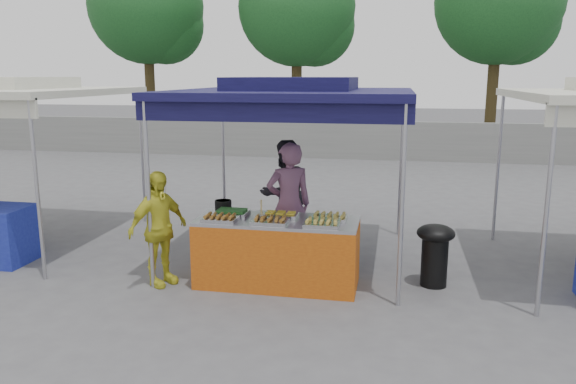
% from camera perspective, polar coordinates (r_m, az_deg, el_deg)
% --- Properties ---
extents(ground_plane, '(80.00, 80.00, 0.00)m').
position_cam_1_polar(ground_plane, '(7.30, -0.91, -9.05)').
color(ground_plane, '#4F4F51').
extents(back_wall, '(40.00, 0.25, 1.20)m').
position_cam_1_polar(back_wall, '(17.84, 6.38, 5.28)').
color(back_wall, slate).
rests_on(back_wall, ground_plane).
extents(main_canopy, '(3.20, 3.20, 2.57)m').
position_cam_1_polar(main_canopy, '(7.78, 0.53, 10.12)').
color(main_canopy, '#A6A5AB').
rests_on(main_canopy, ground_plane).
extents(tree_0, '(4.15, 4.15, 7.14)m').
position_cam_1_polar(tree_0, '(22.06, -13.76, 17.41)').
color(tree_0, '#392D16').
rests_on(tree_0, ground_plane).
extents(tree_1, '(4.01, 4.01, 6.89)m').
position_cam_1_polar(tree_1, '(20.18, 1.36, 17.79)').
color(tree_1, '#392D16').
rests_on(tree_1, ground_plane).
extents(tree_2, '(4.05, 4.05, 6.97)m').
position_cam_1_polar(tree_2, '(20.30, 20.98, 17.18)').
color(tree_2, '#392D16').
rests_on(tree_2, ground_plane).
extents(vendor_table, '(2.00, 0.80, 0.85)m').
position_cam_1_polar(vendor_table, '(7.07, -1.08, -6.11)').
color(vendor_table, '#AA490F').
rests_on(vendor_table, ground_plane).
extents(food_tray_fl, '(0.42, 0.30, 0.07)m').
position_cam_1_polar(food_tray_fl, '(6.88, -6.91, -2.70)').
color(food_tray_fl, '#B0B0B4').
rests_on(food_tray_fl, vendor_table).
extents(food_tray_fm, '(0.42, 0.30, 0.07)m').
position_cam_1_polar(food_tray_fm, '(6.72, -1.82, -2.98)').
color(food_tray_fm, '#B0B0B4').
rests_on(food_tray_fm, vendor_table).
extents(food_tray_fr, '(0.42, 0.30, 0.07)m').
position_cam_1_polar(food_tray_fr, '(6.61, 3.49, -3.24)').
color(food_tray_fr, '#B0B0B4').
rests_on(food_tray_fr, vendor_table).
extents(food_tray_bl, '(0.42, 0.30, 0.07)m').
position_cam_1_polar(food_tray_bl, '(7.17, -5.75, -2.09)').
color(food_tray_bl, '#B0B0B4').
rests_on(food_tray_bl, vendor_table).
extents(food_tray_bm, '(0.42, 0.30, 0.07)m').
position_cam_1_polar(food_tray_bm, '(7.03, -0.74, -2.31)').
color(food_tray_bm, '#B0B0B4').
rests_on(food_tray_bm, vendor_table).
extents(food_tray_br, '(0.42, 0.30, 0.07)m').
position_cam_1_polar(food_tray_br, '(6.90, 4.26, -2.62)').
color(food_tray_br, '#B0B0B4').
rests_on(food_tray_br, vendor_table).
extents(cooking_pot, '(0.22, 0.22, 0.13)m').
position_cam_1_polar(cooking_pot, '(7.46, -6.60, -1.33)').
color(cooking_pot, black).
rests_on(cooking_pot, vendor_table).
extents(skewer_cup, '(0.08, 0.08, 0.10)m').
position_cam_1_polar(skewer_cup, '(6.79, -2.67, -2.71)').
color(skewer_cup, '#A6A5AB').
rests_on(skewer_cup, vendor_table).
extents(wok_burner, '(0.47, 0.47, 0.79)m').
position_cam_1_polar(wok_burner, '(7.25, 14.71, -5.68)').
color(wok_burner, black).
rests_on(wok_burner, ground_plane).
extents(crate_left, '(0.50, 0.35, 0.30)m').
position_cam_1_polar(crate_left, '(7.75, -3.17, -6.64)').
color(crate_left, navy).
rests_on(crate_left, ground_plane).
extents(crate_right, '(0.54, 0.38, 0.32)m').
position_cam_1_polar(crate_right, '(7.72, 2.32, -6.60)').
color(crate_right, navy).
rests_on(crate_right, ground_plane).
extents(crate_stacked, '(0.53, 0.37, 0.32)m').
position_cam_1_polar(crate_stacked, '(7.63, 2.34, -4.31)').
color(crate_stacked, navy).
rests_on(crate_stacked, crate_right).
extents(vendor_woman, '(0.74, 0.64, 1.72)m').
position_cam_1_polar(vendor_woman, '(7.67, 0.10, -1.30)').
color(vendor_woman, '#794D69').
rests_on(vendor_woman, ground_plane).
extents(helper_man, '(1.01, 1.00, 1.64)m').
position_cam_1_polar(helper_man, '(8.60, -0.39, -0.13)').
color(helper_man, black).
rests_on(helper_man, ground_plane).
extents(customer_person, '(0.72, 0.92, 1.45)m').
position_cam_1_polar(customer_person, '(7.17, -13.05, -3.65)').
color(customer_person, gold).
rests_on(customer_person, ground_plane).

